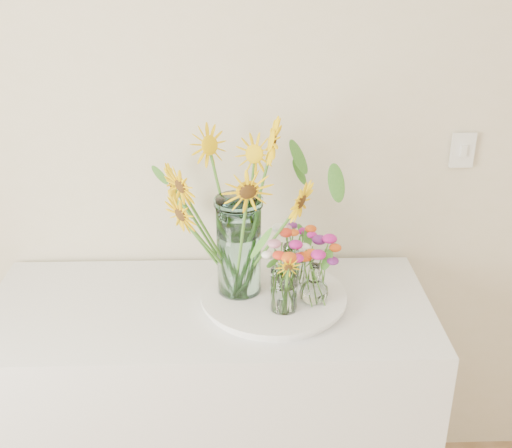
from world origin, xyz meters
name	(u,v)px	position (x,y,z in m)	size (l,w,h in m)	color
counter	(213,416)	(-0.43, 1.93, 0.45)	(1.40, 0.60, 0.90)	white
tray	(274,299)	(-0.23, 1.94, 0.91)	(0.44, 0.44, 0.03)	white
mason_jar	(239,246)	(-0.34, 1.97, 1.09)	(0.14, 0.14, 0.32)	#9ED4CF
sunflower_bouquet	(238,210)	(-0.34, 1.97, 1.21)	(0.77, 0.77, 0.56)	yellow
small_vase_a	(284,290)	(-0.20, 1.85, 0.99)	(0.08, 0.08, 0.14)	white
wildflower_posy_a	(284,277)	(-0.20, 1.85, 1.04)	(0.18, 0.18, 0.23)	#D54D12
small_vase_b	(314,283)	(-0.11, 1.90, 0.99)	(0.09, 0.09, 0.13)	white
wildflower_posy_b	(315,271)	(-0.11, 1.90, 1.04)	(0.19, 0.19, 0.22)	#D54D12
small_vase_c	(294,264)	(-0.16, 2.03, 0.99)	(0.07, 0.07, 0.13)	white
wildflower_posy_c	(295,251)	(-0.16, 2.03, 1.04)	(0.18, 0.18, 0.22)	#D54D12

